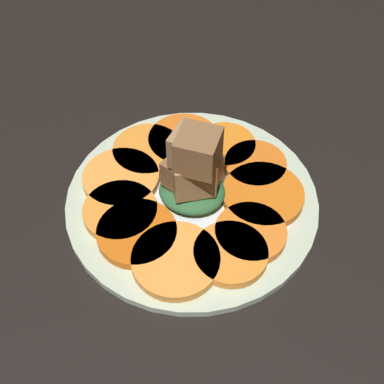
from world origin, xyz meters
TOP-DOWN VIEW (x-y plane):
  - table_slab at (0.00, 0.00)cm, footprint 120.00×120.00cm
  - plate at (0.00, 0.00)cm, footprint 30.74×30.74cm
  - carrot_slice_0 at (1.85, 9.07)cm, footprint 7.91×7.91cm
  - carrot_slice_1 at (-3.62, 8.48)cm, footprint 9.39×9.39cm
  - carrot_slice_2 at (-7.63, 5.42)cm, footprint 8.98×8.98cm
  - carrot_slice_3 at (-9.20, 0.10)cm, footprint 9.50×9.50cm
  - carrot_slice_4 at (-7.40, -4.86)cm, footprint 8.83×8.83cm
  - carrot_slice_5 at (-4.44, -7.24)cm, footprint 9.24×9.24cm
  - carrot_slice_6 at (0.92, -9.47)cm, footprint 9.87×9.87cm
  - carrot_slice_7 at (6.51, -6.95)cm, footprint 8.34×8.34cm
  - carrot_slice_8 at (8.04, -3.58)cm, footprint 8.26×8.26cm
  - carrot_slice_9 at (8.25, 2.33)cm, footprint 9.95×9.95cm
  - carrot_slice_10 at (6.34, 6.89)cm, footprint 7.87×7.87cm
  - center_pile at (0.13, 0.08)cm, footprint 8.04×7.24cm
  - fork at (0.43, -5.52)cm, footprint 17.55×5.45cm

SIDE VIEW (x-z plane):
  - table_slab at x=0.00cm, z-range 0.00..2.00cm
  - plate at x=0.00cm, z-range 1.99..3.04cm
  - fork at x=0.43cm, z-range 3.10..3.50cm
  - carrot_slice_0 at x=1.85cm, z-range 3.10..4.22cm
  - carrot_slice_1 at x=-3.62cm, z-range 3.10..4.22cm
  - carrot_slice_2 at x=-7.63cm, z-range 3.10..4.22cm
  - carrot_slice_3 at x=-9.20cm, z-range 3.10..4.22cm
  - carrot_slice_4 at x=-7.40cm, z-range 3.10..4.22cm
  - carrot_slice_5 at x=-4.44cm, z-range 3.10..4.22cm
  - carrot_slice_6 at x=0.92cm, z-range 3.10..4.22cm
  - carrot_slice_7 at x=6.51cm, z-range 3.10..4.22cm
  - carrot_slice_8 at x=8.04cm, z-range 3.10..4.22cm
  - carrot_slice_9 at x=8.25cm, z-range 3.10..4.22cm
  - carrot_slice_10 at x=6.34cm, z-range 3.10..4.22cm
  - center_pile at x=0.13cm, z-range 2.37..13.64cm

